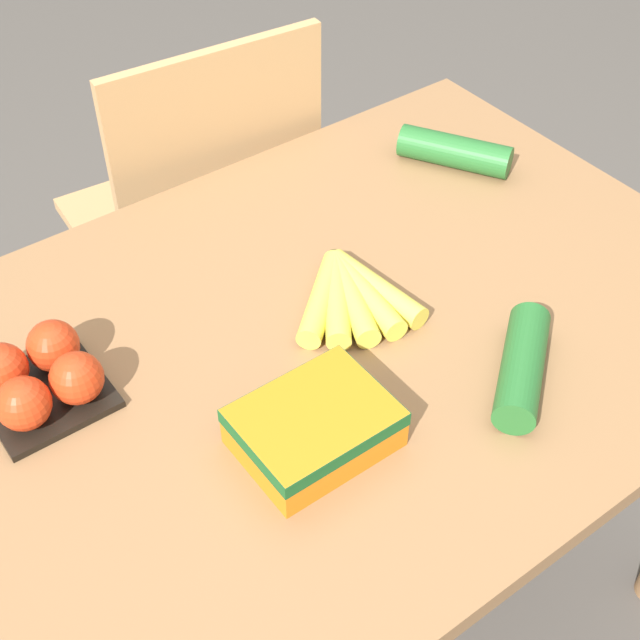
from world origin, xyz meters
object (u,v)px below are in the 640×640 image
Objects in this scene: banana_bunch at (350,294)px; cucumber_near at (455,151)px; carrot_bag at (314,425)px; cucumber_far at (522,366)px; chair at (201,228)px; tomato_pack at (40,377)px.

cucumber_near reaches higher than banana_bunch.
carrot_bag is 0.61m from cucumber_near.
banana_bunch is 0.24m from carrot_bag.
cucumber_far is (-0.26, -0.40, 0.00)m from cucumber_near.
chair is 6.31× the size of tomato_pack.
chair is 5.18× the size of cucumber_far.
cucumber_near is at bearing 129.25° from chair.
chair is at bearing 44.55° from tomato_pack.
chair is at bearing 70.85° from carrot_bag.
cucumber_far is (0.08, -0.24, 0.01)m from banana_bunch.
cucumber_near is (0.74, 0.07, -0.01)m from tomato_pack.
tomato_pack is at bearing 49.28° from chair.
tomato_pack is 0.79× the size of cucumber_near.
banana_bunch is 1.04× the size of carrot_bag.
banana_bunch is 1.03× the size of cucumber_far.
carrot_bag is (-0.25, -0.72, 0.29)m from chair.
cucumber_far is at bearing -33.72° from tomato_pack.
banana_bunch is (-0.07, -0.55, 0.27)m from chair.
banana_bunch is 0.25m from cucumber_far.
tomato_pack reaches higher than cucumber_near.
cucumber_near is (0.52, 0.33, -0.01)m from carrot_bag.
chair is at bearing 124.51° from cucumber_near.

